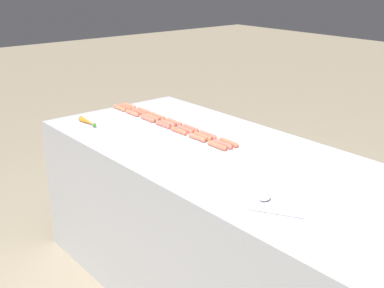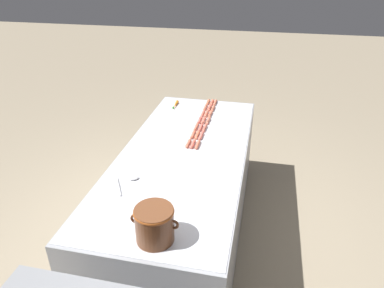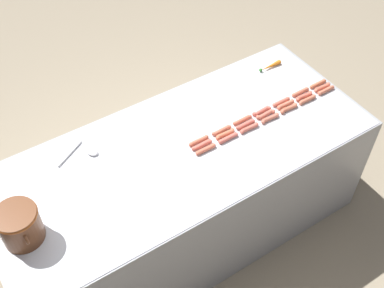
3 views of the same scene
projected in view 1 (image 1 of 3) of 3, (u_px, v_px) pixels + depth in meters
griddle_counter at (228, 229)px, 2.66m from camera, size 0.99×2.35×0.86m
hot_dog_0 at (129, 106)px, 3.34m from camera, size 0.03×0.14×0.03m
hot_dog_1 at (144, 111)px, 3.22m from camera, size 0.03×0.14×0.03m
hot_dog_2 at (157, 116)px, 3.11m from camera, size 0.04×0.14×0.03m
hot_dog_3 at (173, 122)px, 2.99m from camera, size 0.03×0.14×0.03m
hot_dog_4 at (190, 128)px, 2.88m from camera, size 0.03×0.14×0.03m
hot_dog_5 at (208, 135)px, 2.76m from camera, size 0.03×0.14×0.03m
hot_dog_6 at (229, 142)px, 2.64m from camera, size 0.03×0.14×0.03m
hot_dog_7 at (125, 107)px, 3.32m from camera, size 0.03×0.14×0.03m
hot_dog_8 at (138, 112)px, 3.20m from camera, size 0.04×0.14×0.03m
hot_dog_9 at (152, 117)px, 3.09m from camera, size 0.03×0.14×0.03m
hot_dog_10 at (168, 123)px, 2.97m from camera, size 0.04×0.14×0.03m
hot_dog_11 at (185, 130)px, 2.85m from camera, size 0.03×0.14×0.03m
hot_dog_12 at (202, 136)px, 2.74m from camera, size 0.03×0.14×0.03m
hot_dog_13 at (223, 144)px, 2.62m from camera, size 0.03×0.14×0.03m
hot_dog_14 at (120, 108)px, 3.29m from camera, size 0.03×0.14×0.03m
hot_dog_15 at (132, 113)px, 3.18m from camera, size 0.03×0.14×0.03m
hot_dog_16 at (148, 119)px, 3.06m from camera, size 0.03×0.14×0.03m
hot_dog_17 at (163, 125)px, 2.94m from camera, size 0.04×0.14×0.03m
hot_dog_18 at (179, 131)px, 2.83m from camera, size 0.03×0.14×0.03m
hot_dog_19 at (197, 138)px, 2.72m from camera, size 0.03×0.14×0.03m
hot_dog_20 at (217, 146)px, 2.60m from camera, size 0.03×0.14×0.03m
serving_spoon at (268, 202)px, 1.98m from camera, size 0.17×0.25×0.02m
carrot at (88, 122)px, 2.99m from camera, size 0.04×0.18×0.03m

